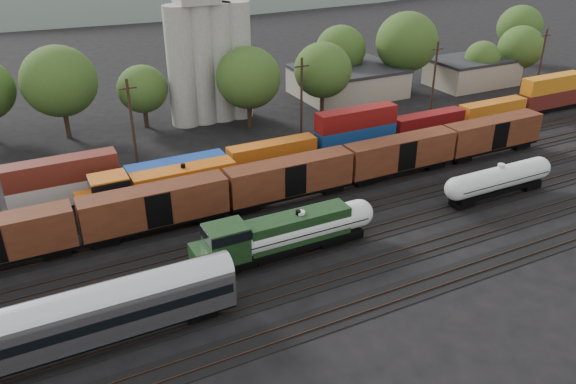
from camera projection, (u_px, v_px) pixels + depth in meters
name	position (u px, v px, depth m)	size (l,w,h in m)	color
ground	(298.00, 224.00, 60.20)	(600.00, 600.00, 0.00)	black
tracks	(298.00, 224.00, 60.18)	(180.00, 33.20, 0.20)	black
green_locomotive	(269.00, 237.00, 52.71)	(17.47, 3.08, 4.63)	black
tank_car_a	(300.00, 230.00, 54.08)	(16.28, 2.92, 4.27)	silver
tank_car_b	(499.00, 179.00, 64.58)	(15.41, 2.76, 4.04)	silver
passenger_coach	(82.00, 317.00, 41.37)	(23.24, 2.87, 5.28)	silver
orange_locomotive	(156.00, 188.00, 61.87)	(19.37, 3.23, 4.84)	black
boxcar_string	(77.00, 223.00, 54.08)	(122.80, 2.90, 4.20)	black
container_wall	(300.00, 142.00, 74.20)	(179.65, 2.60, 5.80)	black
grain_silo	(208.00, 49.00, 85.20)	(13.40, 5.00, 29.00)	#A09D92
industrial_sheds	(233.00, 103.00, 89.85)	(119.38, 17.26, 5.10)	#9E937F
tree_band	(152.00, 77.00, 83.90)	(165.45, 22.96, 14.44)	black
utility_poles	(222.00, 110.00, 74.97)	(122.20, 0.36, 12.00)	black
distant_hills	(103.00, 22.00, 286.51)	(860.00, 286.00, 130.00)	#59665B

